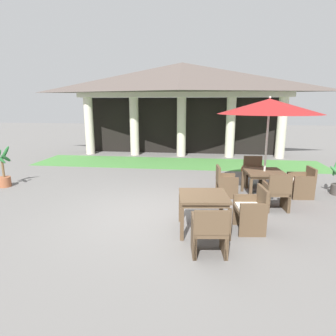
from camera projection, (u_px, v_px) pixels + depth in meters
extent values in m
plane|color=slate|center=(154.00, 215.00, 6.60)|extent=(60.00, 60.00, 0.00)
cylinder|color=beige|center=(89.00, 126.00, 14.37)|extent=(0.44, 0.44, 2.82)
cylinder|color=beige|center=(134.00, 127.00, 14.08)|extent=(0.44, 0.44, 2.82)
cylinder|color=beige|center=(181.00, 127.00, 13.80)|extent=(0.44, 0.44, 2.82)
cylinder|color=beige|center=(230.00, 128.00, 13.51)|extent=(0.44, 0.44, 2.82)
cylinder|color=beige|center=(282.00, 128.00, 13.22)|extent=(0.44, 0.44, 2.82)
cube|color=beige|center=(182.00, 95.00, 13.46)|extent=(10.14, 0.70, 0.24)
pyramid|color=#514742|center=(182.00, 77.00, 13.29)|extent=(10.54, 2.95, 1.32)
cube|color=black|center=(183.00, 126.00, 14.67)|extent=(9.94, 0.16, 2.82)
cube|color=#47843D|center=(178.00, 163.00, 12.37)|extent=(12.34, 2.50, 0.01)
cube|color=brown|center=(204.00, 196.00, 5.66)|extent=(1.06, 1.06, 0.05)
cube|color=brown|center=(203.00, 199.00, 5.67)|extent=(0.97, 0.97, 0.08)
cube|color=brown|center=(182.00, 224.00, 5.32)|extent=(0.08, 0.08, 0.63)
cube|color=brown|center=(229.00, 225.00, 5.32)|extent=(0.08, 0.08, 0.63)
cube|color=brown|center=(180.00, 208.00, 6.19)|extent=(0.08, 0.08, 0.63)
cube|color=brown|center=(221.00, 208.00, 6.18)|extent=(0.08, 0.08, 0.63)
cube|color=brown|center=(249.00, 210.00, 5.72)|extent=(0.59, 0.67, 0.07)
cube|color=silver|center=(250.00, 207.00, 5.70)|extent=(0.55, 0.62, 0.05)
cube|color=brown|center=(262.00, 198.00, 5.66)|extent=(0.13, 0.62, 0.44)
cube|color=brown|center=(253.00, 220.00, 5.46)|extent=(0.53, 0.12, 0.67)
cube|color=brown|center=(245.00, 210.00, 6.02)|extent=(0.53, 0.12, 0.67)
cube|color=brown|center=(240.00, 227.00, 5.50)|extent=(0.06, 0.06, 0.40)
cube|color=brown|center=(234.00, 216.00, 6.04)|extent=(0.06, 0.06, 0.40)
cube|color=brown|center=(265.00, 227.00, 5.49)|extent=(0.06, 0.06, 0.40)
cube|color=brown|center=(256.00, 216.00, 6.04)|extent=(0.06, 0.06, 0.40)
cube|color=brown|center=(209.00, 230.00, 4.82)|extent=(0.62, 0.56, 0.07)
cube|color=silver|center=(209.00, 227.00, 4.81)|extent=(0.57, 0.51, 0.05)
cube|color=brown|center=(212.00, 223.00, 4.55)|extent=(0.56, 0.13, 0.41)
cube|color=brown|center=(194.00, 235.00, 4.84)|extent=(0.12, 0.50, 0.67)
cube|color=brown|center=(224.00, 235.00, 4.84)|extent=(0.12, 0.50, 0.67)
cube|color=brown|center=(193.00, 237.00, 5.09)|extent=(0.06, 0.06, 0.39)
cube|color=brown|center=(221.00, 237.00, 5.08)|extent=(0.06, 0.06, 0.39)
cube|color=brown|center=(195.00, 249.00, 4.66)|extent=(0.06, 0.06, 0.39)
cube|color=brown|center=(226.00, 249.00, 4.66)|extent=(0.06, 0.06, 0.39)
cube|color=brown|center=(264.00, 172.00, 7.78)|extent=(1.09, 1.09, 0.05)
cube|color=brown|center=(264.00, 174.00, 7.79)|extent=(1.00, 1.00, 0.07)
cube|color=brown|center=(251.00, 191.00, 7.43)|extent=(0.08, 0.08, 0.61)
cube|color=brown|center=(287.00, 191.00, 7.40)|extent=(0.08, 0.08, 0.61)
cube|color=brown|center=(243.00, 181.00, 8.33)|extent=(0.08, 0.08, 0.61)
cube|color=brown|center=(275.00, 181.00, 8.31)|extent=(0.08, 0.08, 0.61)
cube|color=#2D2D2D|center=(263.00, 195.00, 7.92)|extent=(0.47, 0.47, 0.09)
cylinder|color=beige|center=(266.00, 154.00, 7.67)|extent=(0.06, 0.06, 2.41)
cone|color=maroon|center=(269.00, 106.00, 7.39)|extent=(2.68, 2.68, 0.39)
sphere|color=beige|center=(270.00, 97.00, 7.34)|extent=(0.06, 0.06, 0.06)
cube|color=brown|center=(301.00, 183.00, 7.81)|extent=(0.62, 0.60, 0.07)
cube|color=silver|center=(301.00, 180.00, 7.80)|extent=(0.57, 0.55, 0.05)
cube|color=brown|center=(311.00, 174.00, 7.75)|extent=(0.11, 0.55, 0.39)
cube|color=brown|center=(304.00, 188.00, 7.58)|extent=(0.57, 0.11, 0.65)
cube|color=brown|center=(296.00, 183.00, 8.08)|extent=(0.57, 0.11, 0.65)
cube|color=brown|center=(294.00, 193.00, 7.63)|extent=(0.06, 0.06, 0.37)
cube|color=brown|center=(287.00, 188.00, 8.11)|extent=(0.06, 0.06, 0.37)
cube|color=brown|center=(313.00, 193.00, 7.61)|extent=(0.06, 0.06, 0.37)
cube|color=brown|center=(305.00, 188.00, 8.10)|extent=(0.06, 0.06, 0.37)
cube|color=brown|center=(276.00, 192.00, 6.86)|extent=(0.57, 0.57, 0.07)
cube|color=silver|center=(276.00, 190.00, 6.84)|extent=(0.53, 0.52, 0.05)
cube|color=brown|center=(280.00, 185.00, 6.56)|extent=(0.53, 0.11, 0.46)
cube|color=brown|center=(266.00, 196.00, 6.89)|extent=(0.11, 0.52, 0.67)
cube|color=brown|center=(286.00, 196.00, 6.87)|extent=(0.11, 0.52, 0.67)
cube|color=brown|center=(263.00, 198.00, 7.14)|extent=(0.06, 0.06, 0.40)
cube|color=brown|center=(282.00, 199.00, 7.13)|extent=(0.06, 0.06, 0.40)
cube|color=brown|center=(268.00, 205.00, 6.69)|extent=(0.06, 0.06, 0.40)
cube|color=brown|center=(289.00, 205.00, 6.67)|extent=(0.06, 0.06, 0.40)
cube|color=brown|center=(254.00, 173.00, 8.82)|extent=(0.62, 0.55, 0.07)
cube|color=silver|center=(254.00, 172.00, 8.81)|extent=(0.57, 0.51, 0.05)
cube|color=brown|center=(253.00, 163.00, 8.99)|extent=(0.57, 0.11, 0.47)
cube|color=brown|center=(262.00, 176.00, 8.84)|extent=(0.11, 0.50, 0.63)
cube|color=brown|center=(245.00, 176.00, 8.85)|extent=(0.11, 0.50, 0.63)
cube|color=brown|center=(264.00, 182.00, 8.65)|extent=(0.06, 0.06, 0.38)
cube|color=brown|center=(247.00, 182.00, 8.67)|extent=(0.06, 0.06, 0.38)
cube|color=brown|center=(260.00, 179.00, 9.08)|extent=(0.06, 0.06, 0.38)
cube|color=brown|center=(244.00, 178.00, 9.10)|extent=(0.06, 0.06, 0.38)
cube|color=brown|center=(227.00, 183.00, 7.88)|extent=(0.58, 0.58, 0.07)
cube|color=silver|center=(227.00, 180.00, 7.87)|extent=(0.54, 0.53, 0.05)
cube|color=brown|center=(218.00, 174.00, 7.83)|extent=(0.11, 0.53, 0.43)
cube|color=brown|center=(225.00, 183.00, 8.14)|extent=(0.54, 0.11, 0.60)
cube|color=brown|center=(228.00, 188.00, 7.66)|extent=(0.54, 0.11, 0.60)
cube|color=brown|center=(233.00, 188.00, 8.15)|extent=(0.06, 0.06, 0.36)
cube|color=brown|center=(237.00, 193.00, 7.69)|extent=(0.06, 0.06, 0.36)
cube|color=brown|center=(217.00, 187.00, 8.16)|extent=(0.06, 0.06, 0.36)
cube|color=brown|center=(219.00, 192.00, 7.70)|extent=(0.06, 0.06, 0.36)
cylinder|color=#995638|center=(5.00, 182.00, 8.84)|extent=(0.36, 0.36, 0.31)
cylinder|color=brown|center=(3.00, 169.00, 8.75)|extent=(0.07, 0.07, 0.48)
ellipsoid|color=#286B33|center=(6.00, 158.00, 8.63)|extent=(0.14, 0.39, 0.32)
ellipsoid|color=#286B33|center=(5.00, 153.00, 8.80)|extent=(0.41, 0.11, 0.52)
ellipsoid|color=#387F42|center=(336.00, 167.00, 8.04)|extent=(0.32, 0.34, 0.51)
ellipsoid|color=#9E5633|center=(245.00, 169.00, 10.37)|extent=(0.26, 0.26, 0.37)
sphere|color=#9E5633|center=(245.00, 163.00, 10.32)|extent=(0.08, 0.08, 0.08)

